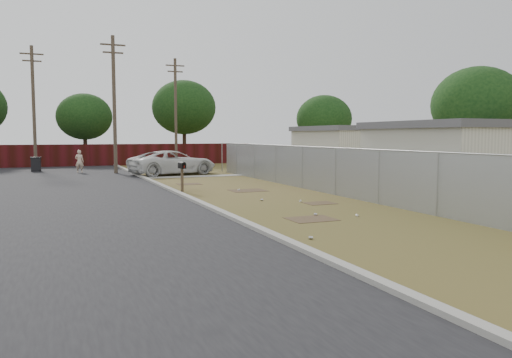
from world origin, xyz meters
name	(u,v)px	position (x,y,z in m)	size (l,w,h in m)	color
ground	(268,199)	(0.00, 0.00, 0.00)	(120.00, 120.00, 0.00)	brown
street	(79,186)	(-6.76, 8.05, 0.02)	(15.10, 60.00, 0.12)	black
chainlink_fence	(324,175)	(3.12, 1.03, 0.80)	(0.10, 27.06, 2.02)	gray
privacy_fence	(77,155)	(-6.00, 25.00, 0.90)	(30.00, 0.12, 1.80)	#430E11
utility_poles	(111,106)	(-3.67, 20.67, 4.69)	(12.60, 8.24, 9.00)	brown
houses	(412,154)	(9.70, 3.13, 1.56)	(9.30, 17.24, 3.10)	silver
horizon_trees	(163,110)	(0.84, 23.56, 4.63)	(33.32, 31.94, 7.78)	#382719
mailbox	(182,168)	(-2.58, 3.73, 1.07)	(0.26, 0.59, 1.35)	brown
pickup_truck	(173,163)	(-0.73, 13.50, 0.78)	(2.59, 5.61, 1.56)	silver
pedestrian	(79,161)	(-6.20, 17.44, 0.77)	(0.56, 0.37, 1.55)	#CDB196
trash_bin	(36,164)	(-8.94, 19.83, 0.52)	(0.71, 0.78, 1.02)	black
scattered_litter	(292,207)	(-0.28, -2.64, 0.04)	(3.10, 10.80, 0.07)	silver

